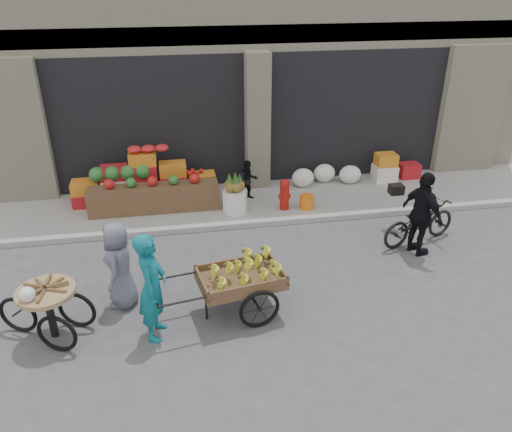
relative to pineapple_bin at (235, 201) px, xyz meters
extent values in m
plane|color=#424244|center=(0.75, -3.60, -0.37)|extent=(80.00, 80.00, 0.00)
cube|color=gray|center=(0.75, 0.50, -0.31)|extent=(18.00, 2.20, 0.12)
cube|color=beige|center=(0.75, 4.60, 3.13)|extent=(14.00, 6.00, 7.00)
cube|color=gray|center=(0.75, 1.75, 3.23)|extent=(14.00, 0.30, 0.40)
cube|color=black|center=(-1.73, 2.40, 1.30)|extent=(4.40, 1.60, 3.10)
cube|color=black|center=(3.23, 2.40, 1.30)|extent=(4.40, 1.60, 3.10)
cube|color=beige|center=(0.75, 1.55, 1.30)|extent=(0.55, 0.80, 3.22)
cube|color=brown|center=(-1.73, 0.35, 0.05)|extent=(2.80, 0.45, 0.60)
sphere|color=#1E5923|center=(-2.42, 0.85, 0.49)|extent=(0.34, 0.34, 0.34)
cylinder|color=silver|center=(0.00, 0.00, 0.00)|extent=(0.52, 0.52, 0.50)
cylinder|color=#A5140F|center=(1.10, -0.05, 0.03)|extent=(0.20, 0.20, 0.56)
sphere|color=#A5140F|center=(1.10, -0.05, 0.35)|extent=(0.22, 0.22, 0.22)
cylinder|color=orange|center=(1.60, -0.10, -0.10)|extent=(0.32, 0.32, 0.30)
ellipsoid|color=silver|center=(2.42, 1.10, -0.03)|extent=(1.70, 0.60, 0.44)
imported|color=black|center=(0.40, 0.60, 0.21)|extent=(0.51, 0.43, 0.93)
cube|color=brown|center=(-0.36, -3.35, 0.22)|extent=(1.42, 1.05, 0.11)
torus|color=black|center=(-0.14, -3.78, -0.04)|extent=(0.65, 0.17, 0.65)
torus|color=black|center=(-0.29, -2.87, -0.04)|extent=(0.65, 0.17, 0.65)
cylinder|color=black|center=(-0.92, -3.45, -0.10)|extent=(0.04, 0.04, 0.54)
imported|color=#0E646F|center=(-1.69, -3.68, 0.49)|extent=(0.51, 0.69, 1.72)
cylinder|color=#9E7F51|center=(-3.20, -3.46, 0.43)|extent=(1.08, 1.08, 0.07)
cube|color=black|center=(-3.20, -3.46, 0.03)|extent=(0.10, 0.10, 0.80)
torus|color=black|center=(-3.06, -3.81, -0.06)|extent=(0.60, 0.28, 0.62)
torus|color=black|center=(-2.86, -3.29, -0.06)|extent=(0.60, 0.28, 0.62)
torus|color=black|center=(-3.71, -3.26, -0.06)|extent=(0.60, 0.28, 0.62)
imported|color=slate|center=(-2.21, -2.80, 0.37)|extent=(0.59, 0.79, 1.47)
imported|color=black|center=(3.43, -1.74, 0.08)|extent=(1.81, 1.06, 0.90)
imported|color=black|center=(3.23, -2.14, 0.46)|extent=(0.66, 1.04, 1.65)
camera|label=1|loc=(-1.24, -9.75, 4.62)|focal=35.00mm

